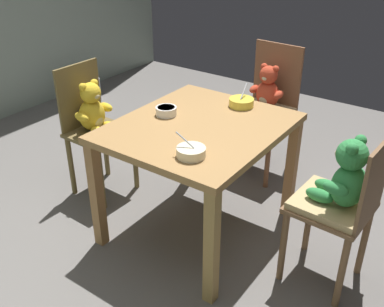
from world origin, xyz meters
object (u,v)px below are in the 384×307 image
(porridge_bowl_white_far_center, at_px, (166,111))
(metal_pail, at_px, (90,90))
(porridge_bowl_cream_near_left, at_px, (191,152))
(teddy_chair_near_front, at_px, (342,192))
(dining_table, at_px, (199,140))
(teddy_chair_near_right, at_px, (265,102))
(porridge_bowl_yellow_near_right, at_px, (241,102))
(teddy_chair_far_center, at_px, (94,118))

(porridge_bowl_white_far_center, distance_m, metal_pail, 2.30)
(porridge_bowl_cream_near_left, bearing_deg, teddy_chair_near_front, -61.39)
(dining_table, relative_size, porridge_bowl_white_far_center, 8.08)
(teddy_chair_near_right, distance_m, porridge_bowl_cream_near_left, 1.27)
(dining_table, height_order, porridge_bowl_yellow_near_right, porridge_bowl_yellow_near_right)
(teddy_chair_near_front, relative_size, porridge_bowl_cream_near_left, 5.69)
(dining_table, bearing_deg, metal_pail, 62.69)
(teddy_chair_near_right, distance_m, porridge_bowl_white_far_center, 0.95)
(dining_table, height_order, teddy_chair_near_front, teddy_chair_near_front)
(dining_table, relative_size, porridge_bowl_yellow_near_right, 6.23)
(porridge_bowl_cream_near_left, xyz_separation_m, porridge_bowl_yellow_near_right, (0.70, 0.12, 0.00))
(porridge_bowl_yellow_near_right, bearing_deg, porridge_bowl_cream_near_left, -170.44)
(teddy_chair_near_right, relative_size, porridge_bowl_cream_near_left, 6.11)
(dining_table, bearing_deg, porridge_bowl_cream_near_left, -151.71)
(dining_table, height_order, teddy_chair_far_center, teddy_chair_far_center)
(teddy_chair_near_front, bearing_deg, porridge_bowl_cream_near_left, 31.68)
(teddy_chair_near_right, height_order, porridge_bowl_white_far_center, teddy_chair_near_right)
(dining_table, height_order, porridge_bowl_white_far_center, porridge_bowl_white_far_center)
(teddy_chair_near_front, bearing_deg, porridge_bowl_white_far_center, 4.88)
(teddy_chair_near_right, bearing_deg, porridge_bowl_white_far_center, -9.83)
(porridge_bowl_cream_near_left, xyz_separation_m, porridge_bowl_white_far_center, (0.32, 0.41, 0.00))
(metal_pail, bearing_deg, teddy_chair_far_center, -131.04)
(teddy_chair_far_center, bearing_deg, teddy_chair_near_front, 3.68)
(porridge_bowl_white_far_center, bearing_deg, teddy_chair_near_front, -88.19)
(porridge_bowl_white_far_center, bearing_deg, porridge_bowl_cream_near_left, -128.17)
(dining_table, height_order, metal_pail, dining_table)
(porridge_bowl_yellow_near_right, relative_size, metal_pail, 0.66)
(porridge_bowl_yellow_near_right, relative_size, porridge_bowl_white_far_center, 1.30)
(porridge_bowl_cream_near_left, relative_size, porridge_bowl_white_far_center, 1.24)
(porridge_bowl_yellow_near_right, bearing_deg, teddy_chair_far_center, 114.14)
(porridge_bowl_cream_near_left, bearing_deg, teddy_chair_far_center, 73.66)
(teddy_chair_near_right, bearing_deg, metal_pail, -92.74)
(teddy_chair_far_center, relative_size, teddy_chair_near_right, 0.95)
(dining_table, distance_m, teddy_chair_near_front, 0.84)
(teddy_chair_far_center, relative_size, porridge_bowl_white_far_center, 7.24)
(teddy_chair_far_center, distance_m, porridge_bowl_white_far_center, 0.63)
(teddy_chair_far_center, xyz_separation_m, porridge_bowl_yellow_near_right, (0.40, -0.90, 0.19))
(dining_table, distance_m, porridge_bowl_cream_near_left, 0.39)
(teddy_chair_near_right, bearing_deg, teddy_chair_far_center, -38.00)
(teddy_chair_near_front, height_order, porridge_bowl_yellow_near_right, teddy_chair_near_front)
(teddy_chair_far_center, height_order, porridge_bowl_white_far_center, teddy_chair_far_center)
(teddy_chair_near_right, bearing_deg, porridge_bowl_cream_near_left, 12.38)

